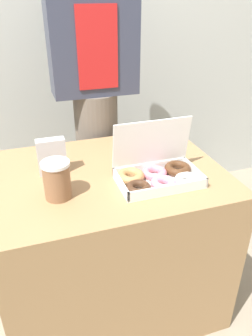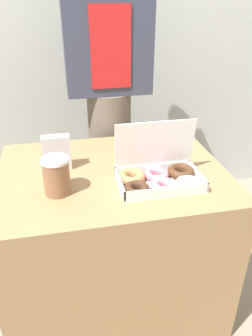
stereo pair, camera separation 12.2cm
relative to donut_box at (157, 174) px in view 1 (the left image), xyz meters
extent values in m
plane|color=gray|center=(-0.16, 0.13, -0.77)|extent=(14.00, 14.00, 0.00)
cube|color=#B2B7B2|center=(-0.16, 1.10, 0.53)|extent=(10.00, 0.05, 2.60)
cube|color=#99754C|center=(-0.16, 0.13, -0.40)|extent=(0.94, 0.71, 0.73)
cube|color=white|center=(0.00, -0.01, -0.03)|extent=(0.32, 0.19, 0.01)
cube|color=white|center=(-0.15, -0.01, -0.01)|extent=(0.01, 0.19, 0.04)
cube|color=white|center=(0.16, -0.01, -0.01)|extent=(0.01, 0.19, 0.04)
cube|color=white|center=(0.00, -0.11, -0.01)|extent=(0.32, 0.01, 0.04)
cube|color=white|center=(0.00, 0.08, -0.01)|extent=(0.32, 0.01, 0.04)
cube|color=white|center=(0.00, 0.07, 0.10)|extent=(0.32, 0.03, 0.19)
torus|color=#422819|center=(-0.10, -0.06, -0.01)|extent=(0.12, 0.12, 0.03)
torus|color=#B27F4C|center=(-0.10, 0.03, -0.01)|extent=(0.12, 0.12, 0.04)
torus|color=pink|center=(0.00, -0.06, -0.01)|extent=(0.12, 0.12, 0.03)
torus|color=pink|center=(0.00, 0.03, -0.01)|extent=(0.13, 0.13, 0.03)
torus|color=white|center=(0.10, -0.06, -0.01)|extent=(0.11, 0.11, 0.03)
torus|color=#4C2D19|center=(0.10, 0.03, -0.01)|extent=(0.14, 0.14, 0.03)
cylinder|color=#8C6042|center=(-0.38, 0.01, 0.03)|extent=(0.10, 0.10, 0.13)
cylinder|color=white|center=(-0.38, 0.01, 0.10)|extent=(0.10, 0.10, 0.01)
cube|color=silver|center=(-0.38, 0.20, 0.04)|extent=(0.11, 0.04, 0.15)
cylinder|color=#665B51|center=(-0.09, 0.65, -0.31)|extent=(0.24, 0.24, 0.92)
cube|color=#383D51|center=(-0.09, 0.65, 0.45)|extent=(0.43, 0.19, 0.59)
cube|color=red|center=(-0.09, 0.55, 0.39)|extent=(0.19, 0.01, 0.37)
camera|label=1|loc=(-0.46, -1.01, 0.63)|focal=35.00mm
camera|label=2|loc=(-0.35, -1.05, 0.63)|focal=35.00mm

